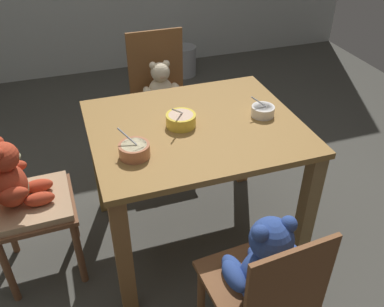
# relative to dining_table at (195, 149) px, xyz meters

# --- Properties ---
(ground_plane) EXTENTS (5.20, 5.20, 0.04)m
(ground_plane) POSITION_rel_dining_table_xyz_m (0.00, 0.00, -0.61)
(ground_plane) COLOR #43413B
(dining_table) EXTENTS (1.03, 0.86, 0.74)m
(dining_table) POSITION_rel_dining_table_xyz_m (0.00, 0.00, 0.00)
(dining_table) COLOR olive
(dining_table) RESTS_ON ground_plane
(teddy_chair_near_left) EXTENTS (0.40, 0.40, 0.92)m
(teddy_chair_near_left) POSITION_rel_dining_table_xyz_m (-0.87, 0.01, -0.06)
(teddy_chair_near_left) COLOR brown
(teddy_chair_near_left) RESTS_ON ground_plane
(teddy_chair_far_center) EXTENTS (0.41, 0.36, 0.91)m
(teddy_chair_far_center) POSITION_rel_dining_table_xyz_m (0.03, 0.80, -0.08)
(teddy_chair_far_center) COLOR brown
(teddy_chair_far_center) RESTS_ON ground_plane
(teddy_chair_near_front) EXTENTS (0.39, 0.43, 0.83)m
(teddy_chair_near_front) POSITION_rel_dining_table_xyz_m (-0.00, -0.79, -0.05)
(teddy_chair_near_front) COLOR brown
(teddy_chair_near_front) RESTS_ON ground_plane
(porridge_bowl_yellow_center) EXTENTS (0.15, 0.15, 0.13)m
(porridge_bowl_yellow_center) POSITION_rel_dining_table_xyz_m (-0.07, 0.01, 0.18)
(porridge_bowl_yellow_center) COLOR gold
(porridge_bowl_yellow_center) RESTS_ON dining_table
(porridge_bowl_white_near_right) EXTENTS (0.12, 0.12, 0.11)m
(porridge_bowl_white_near_right) POSITION_rel_dining_table_xyz_m (0.35, -0.02, 0.17)
(porridge_bowl_white_near_right) COLOR silver
(porridge_bowl_white_near_right) RESTS_ON dining_table
(porridge_bowl_terracotta_near_left) EXTENTS (0.14, 0.14, 0.13)m
(porridge_bowl_terracotta_near_left) POSITION_rel_dining_table_xyz_m (-0.34, -0.17, 0.18)
(porridge_bowl_terracotta_near_left) COLOR #B46B4A
(porridge_bowl_terracotta_near_left) RESTS_ON dining_table
(metal_pail) EXTENTS (0.25, 0.25, 0.30)m
(metal_pail) POSITION_rel_dining_table_xyz_m (0.61, 2.15, -0.45)
(metal_pail) COLOR #93969B
(metal_pail) RESTS_ON ground_plane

